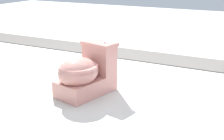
# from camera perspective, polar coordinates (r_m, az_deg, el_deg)

# --- Properties ---
(ground_plane) EXTENTS (14.00, 14.00, 0.00)m
(ground_plane) POSITION_cam_1_polar(r_m,az_deg,el_deg) (3.47, -3.22, -2.63)
(ground_plane) COLOR beige
(gravel_strip) EXTENTS (0.56, 8.00, 0.01)m
(gravel_strip) POSITION_cam_1_polar(r_m,az_deg,el_deg) (4.45, 11.12, 1.84)
(gravel_strip) COLOR #605B56
(gravel_strip) RESTS_ON ground
(toilet) EXTENTS (0.70, 0.50, 0.52)m
(toilet) POSITION_cam_1_polar(r_m,az_deg,el_deg) (3.15, -4.91, -0.61)
(toilet) COLOR tan
(toilet) RESTS_ON ground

